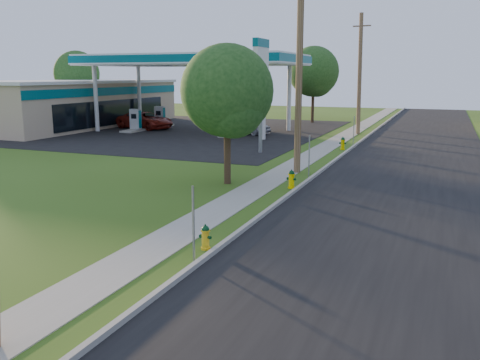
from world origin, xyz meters
name	(u,v)px	position (x,y,z in m)	size (l,w,h in m)	color
ground_plane	(79,334)	(0.00, 0.00, 0.00)	(140.00, 140.00, 0.00)	#2F4D11
road	(388,220)	(4.50, 10.00, 0.01)	(8.00, 120.00, 0.02)	black
curb	(274,207)	(0.50, 10.00, 0.07)	(0.15, 120.00, 0.15)	#9B988D
sidewalk	(229,204)	(-1.25, 10.00, 0.01)	(1.50, 120.00, 0.03)	gray
forecourt	(173,130)	(-16.00, 32.00, 0.01)	(26.00, 28.00, 0.02)	black
utility_pole_mid	(299,70)	(-0.60, 17.00, 4.95)	(1.40, 0.32, 9.80)	brown
utility_pole_far	(360,74)	(-0.60, 35.00, 4.80)	(1.40, 0.32, 9.50)	brown
sign_post_near	(193,224)	(0.25, 4.20, 1.00)	(0.05, 0.04, 2.00)	gray
sign_post_mid	(309,157)	(0.25, 16.00, 1.00)	(0.05, 0.04, 2.00)	gray
sign_post_far	(354,131)	(0.25, 28.20, 1.00)	(0.05, 0.04, 2.00)	gray
gas_canopy	(192,61)	(-14.00, 32.00, 5.90)	(18.18, 9.18, 6.40)	silver
fuel_pump_nw	(136,123)	(-18.50, 30.00, 0.72)	(1.20, 3.20, 1.90)	#9B988D
fuel_pump_ne	(233,127)	(-9.50, 30.00, 0.72)	(1.20, 3.20, 1.90)	#9B988D
fuel_pump_sw	(160,119)	(-18.50, 34.00, 0.72)	(1.20, 3.20, 1.90)	#9B988D
fuel_pump_se	(251,123)	(-9.50, 34.00, 0.72)	(1.20, 3.20, 1.90)	#9B988D
convenience_store	(71,103)	(-26.98, 32.00, 2.13)	(10.40, 22.40, 4.25)	tan
price_pylon	(261,63)	(-4.50, 22.50, 5.43)	(0.34, 2.04, 6.85)	gray
tree_verge	(228,95)	(-2.67, 13.28, 3.91)	(4.01, 4.01, 6.07)	#342316
tree_lot	(314,73)	(-6.41, 43.64, 4.88)	(5.00, 5.00, 7.58)	#342316
tree_back	(77,75)	(-31.17, 38.28, 4.71)	(4.83, 4.83, 7.32)	#342316
hydrant_near	(205,237)	(0.13, 5.14, 0.35)	(0.37, 0.33, 0.71)	yellow
hydrant_mid	(291,179)	(0.14, 13.48, 0.40)	(0.42, 0.37, 0.81)	#FFDC00
hydrant_far	(343,143)	(0.00, 25.71, 0.41)	(0.43, 0.38, 0.84)	#E2C700
car_red	(145,120)	(-18.87, 32.08, 0.76)	(2.51, 5.44, 1.51)	maroon
car_silver	(247,125)	(-8.95, 31.65, 0.70)	(1.65, 4.11, 1.40)	#B1B4B9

